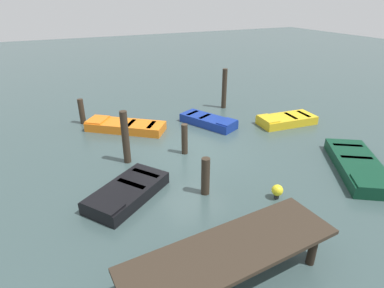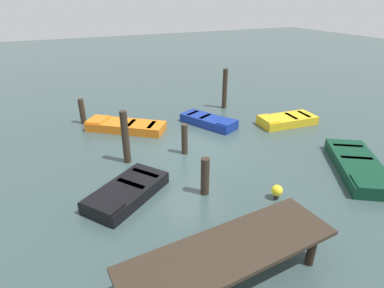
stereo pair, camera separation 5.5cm
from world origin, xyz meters
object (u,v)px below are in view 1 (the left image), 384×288
Objects in this scene: mooring_piling_near_left at (185,139)px; mooring_piling_mid_left at (224,89)px; mooring_piling_far_right at (205,176)px; mooring_piling_far_left at (125,137)px; rowboat_black at (127,192)px; dock_segment at (232,252)px; marker_buoy at (277,191)px; rowboat_blue at (208,121)px; rowboat_dark_green at (358,166)px; mooring_piling_near_right at (82,111)px; rowboat_orange at (125,126)px.

mooring_piling_mid_left is at bearing -135.47° from mooring_piling_near_left.
mooring_piling_far_left is at bearing -61.27° from mooring_piling_far_right.
mooring_piling_far_right reaches higher than rowboat_black.
dock_segment is 3.67m from marker_buoy.
mooring_piling_near_left is (-2.90, -2.05, 0.41)m from rowboat_black.
dock_segment is 6.37m from mooring_piling_near_left.
rowboat_black is 2.37× the size of mooring_piling_far_right.
dock_segment is at bearing -50.44° from rowboat_blue.
mooring_piling_far_right is at bearing -68.26° from rowboat_dark_green.
rowboat_blue is 5.06m from mooring_piling_far_left.
mooring_piling_near_right is (8.36, -9.10, 0.41)m from rowboat_dark_green.
mooring_piling_far_right reaches higher than dock_segment.
mooring_piling_far_left reaches higher than mooring_piling_far_right.
mooring_piling_far_right is (-1.02, 6.23, 0.42)m from rowboat_orange.
mooring_piling_near_right reaches higher than dock_segment.
rowboat_dark_green is at bearing 150.09° from mooring_piling_far_left.
marker_buoy is (-2.98, -2.08, -0.54)m from dock_segment.
rowboat_orange and rowboat_blue have the same top height.
dock_segment is 9.54m from rowboat_orange.
rowboat_orange is 2.87× the size of mooring_piling_near_left.
mooring_piling_mid_left reaches higher than dock_segment.
mooring_piling_near_left is (-1.63, -6.16, -0.20)m from dock_segment.
mooring_piling_near_left is at bearing -70.73° from rowboat_blue.
mooring_piling_near_left is (2.29, 2.28, 0.41)m from rowboat_blue.
rowboat_dark_green is 8.57m from mooring_piling_far_left.
mooring_piling_far_left is at bearing -50.13° from marker_buoy.
rowboat_orange is at bearing -94.14° from dock_segment.
dock_segment is 11.39m from mooring_piling_near_right.
rowboat_blue is 5.90m from mooring_piling_far_right.
rowboat_dark_green and rowboat_black have the same top height.
rowboat_black is at bearing 113.84° from rowboat_orange.
rowboat_orange is (-0.05, -9.52, -0.61)m from dock_segment.
rowboat_blue is 0.76× the size of rowboat_dark_green.
mooring_piling_mid_left is at bearing 173.19° from mooring_piling_near_right.
rowboat_black is (8.01, -1.93, 0.00)m from rowboat_dark_green.
rowboat_black is at bearing -76.66° from dock_segment.
marker_buoy is (2.93, 8.29, -0.81)m from mooring_piling_mid_left.
rowboat_dark_green is 1.80× the size of mooring_piling_mid_left.
mooring_piling_near_right is at bearing -57.59° from mooring_piling_near_left.
rowboat_blue is at bearing -156.30° from mooring_piling_far_left.
marker_buoy is at bearing 116.59° from mooring_piling_near_right.
rowboat_black is at bearing -19.40° from mooring_piling_far_right.
rowboat_dark_green is 3.15× the size of mooring_piling_near_left.
mooring_piling_far_left reaches higher than marker_buoy.
dock_segment is at bearing 127.25° from rowboat_orange.
rowboat_dark_green is at bearing 132.59° from mooring_piling_near_right.
mooring_piling_near_right is at bearing -8.82° from rowboat_orange.
dock_segment is at bearing 75.21° from mooring_piling_near_left.
rowboat_orange is at bearing -139.40° from rowboat_black.
mooring_piling_mid_left is (-7.18, -6.26, 0.88)m from rowboat_black.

